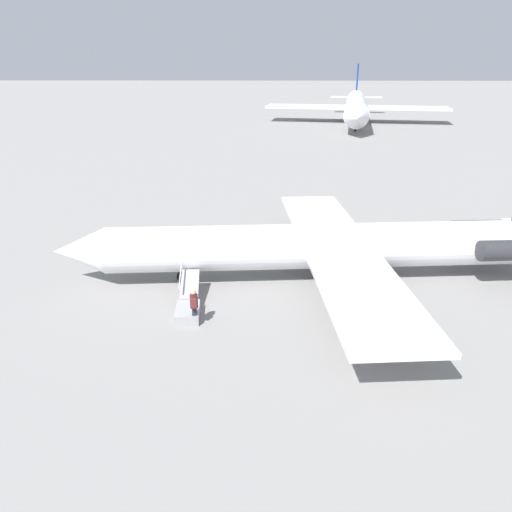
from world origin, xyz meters
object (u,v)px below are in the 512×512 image
at_px(airplane_main, 334,245).
at_px(airplane_far_left, 356,106).
at_px(boarding_stairs, 188,307).
at_px(passenger, 194,305).

height_order(airplane_main, airplane_far_left, airplane_far_left).
height_order(airplane_far_left, boarding_stairs, airplane_far_left).
distance_m(boarding_stairs, passenger, 1.33).
xyz_separation_m(airplane_far_left, boarding_stairs, (20.83, 79.45, -2.84)).
relative_size(boarding_stairs, passenger, 2.35).
bearing_deg(airplane_far_left, boarding_stairs, -5.51).
distance_m(airplane_far_left, boarding_stairs, 82.19).
relative_size(airplane_far_left, boarding_stairs, 11.41).
bearing_deg(boarding_stairs, airplane_main, -64.05).
height_order(airplane_far_left, passenger, airplane_far_left).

